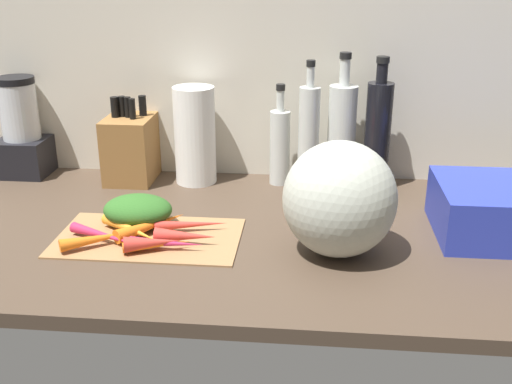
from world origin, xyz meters
The scene contains 23 objects.
ground_plane centered at (0.00, 0.00, -1.50)cm, with size 170.00×80.00×3.00cm, color #47382B.
wall_back centered at (0.00, 38.50, 30.00)cm, with size 170.00×3.00×60.00cm, color beige.
cutting_board centered at (-11.02, -7.79, 0.40)cm, with size 40.35×23.58×0.80cm, color #997047.
carrot_0 centered at (-20.25, -13.30, 2.18)cm, with size 2.76×2.76×16.33cm, color orange.
carrot_1 centered at (-16.03, -3.02, 2.24)cm, with size 2.87×2.87×14.68cm, color #B2264C.
carrot_2 centered at (-8.30, -14.84, 2.51)cm, with size 3.42×3.42×11.54cm, color red.
carrot_3 centered at (-2.16, -3.88, 2.01)cm, with size 2.42×2.42×16.30cm, color red.
carrot_4 centered at (-14.99, -7.96, 2.22)cm, with size 2.85×2.85×17.68cm, color orange.
carrot_5 centered at (-2.10, -10.86, 2.45)cm, with size 3.31×3.31×13.14cm, color red.
carrot_6 centered at (-7.45, -14.48, 1.91)cm, with size 2.22×2.22×14.06cm, color orange.
carrot_7 centered at (-5.49, -13.85, 2.01)cm, with size 2.41×2.41×15.68cm, color #B2264C.
carrot_8 centered at (-10.78, -5.92, 2.39)cm, with size 3.17×3.17×17.97cm, color orange.
carrot_9 centered at (-19.83, -11.33, 1.99)cm, with size 2.39×2.39×17.94cm, color #B2264C.
carrot_greens_pile centered at (-14.95, -1.68, 4.14)cm, with size 15.81×12.16×6.69cm, color #2D6023.
winter_squash centered at (30.19, -10.76, 12.12)cm, with size 23.33×22.18×24.24cm, color #B2B7A8.
knife_block centered at (-25.33, 29.71, 9.22)cm, with size 12.54×16.69×23.29cm.
blender_appliance centered at (-56.99, 31.40, 11.95)cm, with size 13.69×13.69×27.75cm.
paper_towel_roll centered at (-7.34, 29.50, 13.17)cm, with size 11.10×11.10×26.33cm, color white.
bottle_0 centered at (15.60, 30.46, 10.78)cm, with size 5.45×5.45×27.32cm.
bottle_1 centered at (23.27, 27.56, 14.21)cm, with size 5.48×5.48×34.08cm.
bottle_2 centered at (31.93, 30.16, 14.34)cm, with size 7.47×7.47×35.73cm.
bottle_3 centered at (41.22, 29.32, 14.94)cm, with size 6.79×6.79×34.97cm.
dish_rack centered at (65.43, 1.93, 5.81)cm, with size 26.14×25.26×11.62cm, color #2838AD.
Camera 1 is at (24.20, -126.62, 58.19)cm, focal length 42.67 mm.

